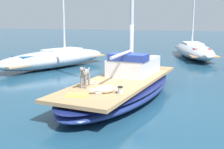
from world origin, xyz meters
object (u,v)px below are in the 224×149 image
object	(u,v)px
dog_white	(104,89)
moored_boat_port_side	(55,58)
dog_grey	(85,74)
moored_boat_far_astern	(194,50)
deck_towel	(77,95)
sailboat_main	(122,89)
deck_winch	(120,90)
coiled_rope	(94,83)

from	to	relation	value
dog_white	moored_boat_port_side	world-z (taller)	moored_boat_port_side
dog_grey	dog_white	bearing A→B (deg)	-30.34
moored_boat_port_side	moored_boat_far_astern	bearing A→B (deg)	45.57
dog_grey	deck_towel	bearing A→B (deg)	-78.25
moored_boat_port_side	moored_boat_far_astern	distance (m)	10.10
dog_grey	moored_boat_port_side	xyz separation A→B (m)	(-4.87, 6.49, -0.56)
sailboat_main	moored_boat_far_astern	world-z (taller)	moored_boat_far_astern
dog_grey	moored_boat_port_side	bearing A→B (deg)	126.93
moored_boat_port_side	deck_winch	bearing A→B (deg)	-48.28
dog_grey	deck_winch	size ratio (longest dim) A/B	4.46
sailboat_main	moored_boat_far_astern	size ratio (longest dim) A/B	0.90
coiled_rope	moored_boat_far_astern	size ratio (longest dim) A/B	0.04
dog_white	deck_winch	distance (m)	0.45
dog_white	deck_winch	size ratio (longest dim) A/B	3.86
dog_white	deck_towel	size ratio (longest dim) A/B	1.45
sailboat_main	dog_white	bearing A→B (deg)	-86.84
dog_white	deck_towel	world-z (taller)	dog_white
dog_white	deck_winch	world-z (taller)	dog_white
dog_grey	dog_white	size ratio (longest dim) A/B	1.16
dog_white	moored_boat_far_astern	distance (m)	14.24
dog_grey	moored_boat_far_astern	distance (m)	13.89
coiled_rope	moored_boat_port_side	bearing A→B (deg)	129.69
sailboat_main	dog_grey	bearing A→B (deg)	-114.80
dog_white	moored_boat_port_side	bearing A→B (deg)	129.22
deck_towel	dog_white	bearing A→B (deg)	38.43
deck_winch	moored_boat_port_side	bearing A→B (deg)	131.72
deck_winch	moored_boat_far_astern	world-z (taller)	moored_boat_far_astern
moored_boat_far_astern	coiled_rope	bearing A→B (deg)	-99.31
deck_winch	coiled_rope	bearing A→B (deg)	142.02
sailboat_main	dog_white	xyz separation A→B (m)	(0.11, -1.97, 0.43)
sailboat_main	dog_grey	size ratio (longest dim) A/B	7.93
deck_winch	coiled_rope	distance (m)	1.53
sailboat_main	moored_boat_port_side	xyz separation A→B (m)	(-5.57, 4.99, 0.19)
moored_boat_far_astern	dog_white	bearing A→B (deg)	-95.63
dog_white	deck_towel	distance (m)	0.78
deck_towel	moored_boat_far_astern	xyz separation A→B (m)	(2.00, 14.65, -0.14)
deck_winch	moored_boat_port_side	size ratio (longest dim) A/B	0.03
deck_towel	moored_boat_port_side	xyz separation A→B (m)	(-5.07, 7.44, -0.15)
sailboat_main	moored_boat_far_astern	bearing A→B (deg)	82.97
deck_towel	deck_winch	bearing A→B (deg)	28.59
dog_white	deck_winch	xyz separation A→B (m)	(0.44, 0.09, -0.01)
moored_boat_port_side	coiled_rope	bearing A→B (deg)	-50.31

